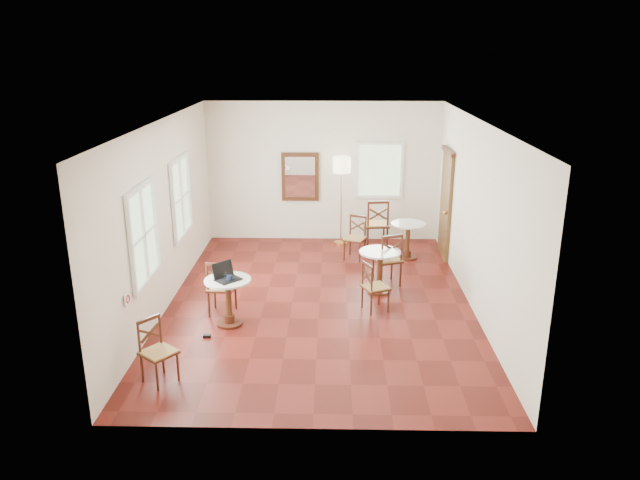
{
  "coord_description": "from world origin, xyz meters",
  "views": [
    {
      "loc": [
        0.22,
        -9.28,
        4.11
      ],
      "look_at": [
        0.0,
        0.3,
        1.0
      ],
      "focal_mm": 33.83,
      "sensor_mm": 36.0,
      "label": 1
    }
  ],
  "objects_px": {
    "chair_mid_a": "(388,259)",
    "navy_mug": "(230,278)",
    "cafe_table_near": "(228,297)",
    "power_adapter": "(207,336)",
    "floor_lamp": "(342,171)",
    "cafe_table_mid": "(380,267)",
    "mouse": "(233,276)",
    "chair_near_b": "(157,351)",
    "cafe_table_back": "(408,237)",
    "laptop": "(226,275)",
    "chair_back_a": "(376,224)",
    "chair_near_a": "(221,287)",
    "chair_back_b": "(355,238)",
    "chair_mid_b": "(374,287)",
    "water_glass": "(226,276)"
  },
  "relations": [
    {
      "from": "chair_near_a",
      "to": "floor_lamp",
      "type": "bearing_deg",
      "value": -113.22
    },
    {
      "from": "chair_back_a",
      "to": "chair_back_b",
      "type": "xyz_separation_m",
      "value": [
        -0.46,
        -0.62,
        -0.11
      ]
    },
    {
      "from": "cafe_table_near",
      "to": "chair_back_b",
      "type": "relative_size",
      "value": 0.86
    },
    {
      "from": "cafe_table_back",
      "to": "navy_mug",
      "type": "distance_m",
      "value": 4.41
    },
    {
      "from": "chair_mid_b",
      "to": "mouse",
      "type": "relative_size",
      "value": 9.76
    },
    {
      "from": "chair_mid_a",
      "to": "floor_lamp",
      "type": "distance_m",
      "value": 2.72
    },
    {
      "from": "power_adapter",
      "to": "chair_mid_b",
      "type": "bearing_deg",
      "value": 21.89
    },
    {
      "from": "cafe_table_near",
      "to": "power_adapter",
      "type": "xyz_separation_m",
      "value": [
        -0.27,
        -0.45,
        -0.44
      ]
    },
    {
      "from": "floor_lamp",
      "to": "laptop",
      "type": "xyz_separation_m",
      "value": [
        -1.78,
        -4.02,
        -0.79
      ]
    },
    {
      "from": "cafe_table_near",
      "to": "cafe_table_back",
      "type": "relative_size",
      "value": 1.02
    },
    {
      "from": "chair_near_b",
      "to": "chair_back_b",
      "type": "relative_size",
      "value": 0.97
    },
    {
      "from": "chair_near_a",
      "to": "floor_lamp",
      "type": "distance_m",
      "value": 4.27
    },
    {
      "from": "cafe_table_near",
      "to": "navy_mug",
      "type": "xyz_separation_m",
      "value": [
        0.05,
        -0.08,
        0.33
      ]
    },
    {
      "from": "cafe_table_mid",
      "to": "power_adapter",
      "type": "bearing_deg",
      "value": -146.2
    },
    {
      "from": "chair_mid_a",
      "to": "navy_mug",
      "type": "relative_size",
      "value": 8.43
    },
    {
      "from": "cafe_table_mid",
      "to": "mouse",
      "type": "distance_m",
      "value": 2.65
    },
    {
      "from": "chair_mid_a",
      "to": "mouse",
      "type": "distance_m",
      "value": 2.96
    },
    {
      "from": "chair_mid_b",
      "to": "floor_lamp",
      "type": "relative_size",
      "value": 0.44
    },
    {
      "from": "chair_near_b",
      "to": "chair_mid_a",
      "type": "distance_m",
      "value": 4.6
    },
    {
      "from": "chair_mid_b",
      "to": "power_adapter",
      "type": "bearing_deg",
      "value": 87.26
    },
    {
      "from": "laptop",
      "to": "floor_lamp",
      "type": "bearing_deg",
      "value": 20.59
    },
    {
      "from": "cafe_table_back",
      "to": "floor_lamp",
      "type": "height_order",
      "value": "floor_lamp"
    },
    {
      "from": "chair_near_b",
      "to": "chair_back_a",
      "type": "distance_m",
      "value": 6.19
    },
    {
      "from": "chair_near_a",
      "to": "chair_back_a",
      "type": "xyz_separation_m",
      "value": [
        2.67,
        3.3,
        0.08
      ]
    },
    {
      "from": "chair_back_a",
      "to": "chair_near_b",
      "type": "bearing_deg",
      "value": 54.31
    },
    {
      "from": "water_glass",
      "to": "power_adapter",
      "type": "xyz_separation_m",
      "value": [
        -0.24,
        -0.44,
        -0.78
      ]
    },
    {
      "from": "chair_near_a",
      "to": "chair_back_a",
      "type": "bearing_deg",
      "value": -124.12
    },
    {
      "from": "cafe_table_near",
      "to": "cafe_table_back",
      "type": "xyz_separation_m",
      "value": [
        3.08,
        3.11,
        -0.01
      ]
    },
    {
      "from": "chair_mid_a",
      "to": "chair_back_b",
      "type": "bearing_deg",
      "value": -89.32
    },
    {
      "from": "cafe_table_back",
      "to": "chair_back_a",
      "type": "relative_size",
      "value": 0.68
    },
    {
      "from": "chair_back_a",
      "to": "chair_back_b",
      "type": "bearing_deg",
      "value": 48.16
    },
    {
      "from": "cafe_table_near",
      "to": "mouse",
      "type": "xyz_separation_m",
      "value": [
        0.06,
        0.11,
        0.3
      ]
    },
    {
      "from": "chair_back_a",
      "to": "mouse",
      "type": "bearing_deg",
      "value": 50.44
    },
    {
      "from": "chair_near_a",
      "to": "cafe_table_back",
      "type": "bearing_deg",
      "value": -135.35
    },
    {
      "from": "cafe_table_mid",
      "to": "chair_mid_a",
      "type": "bearing_deg",
      "value": 63.11
    },
    {
      "from": "cafe_table_back",
      "to": "water_glass",
      "type": "distance_m",
      "value": 4.41
    },
    {
      "from": "chair_near_a",
      "to": "chair_back_a",
      "type": "height_order",
      "value": "chair_back_a"
    },
    {
      "from": "chair_near_b",
      "to": "navy_mug",
      "type": "xyz_separation_m",
      "value": [
        0.67,
        1.57,
        0.37
      ]
    },
    {
      "from": "power_adapter",
      "to": "navy_mug",
      "type": "bearing_deg",
      "value": 49.68
    },
    {
      "from": "chair_back_b",
      "to": "navy_mug",
      "type": "relative_size",
      "value": 7.44
    },
    {
      "from": "cafe_table_back",
      "to": "laptop",
      "type": "relative_size",
      "value": 1.59
    },
    {
      "from": "chair_mid_a",
      "to": "chair_back_b",
      "type": "height_order",
      "value": "chair_mid_a"
    },
    {
      "from": "cafe_table_near",
      "to": "cafe_table_mid",
      "type": "bearing_deg",
      "value": 29.15
    },
    {
      "from": "chair_mid_b",
      "to": "chair_back_a",
      "type": "distance_m",
      "value": 3.14
    },
    {
      "from": "chair_near_b",
      "to": "chair_mid_a",
      "type": "relative_size",
      "value": 0.86
    },
    {
      "from": "chair_near_a",
      "to": "power_adapter",
      "type": "distance_m",
      "value": 0.95
    },
    {
      "from": "cafe_table_near",
      "to": "mouse",
      "type": "height_order",
      "value": "mouse"
    },
    {
      "from": "chair_near_b",
      "to": "chair_back_a",
      "type": "bearing_deg",
      "value": 8.58
    },
    {
      "from": "cafe_table_near",
      "to": "chair_near_b",
      "type": "bearing_deg",
      "value": -110.78
    },
    {
      "from": "chair_near_b",
      "to": "power_adapter",
      "type": "xyz_separation_m",
      "value": [
        0.36,
        1.21,
        -0.4
      ]
    }
  ]
}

